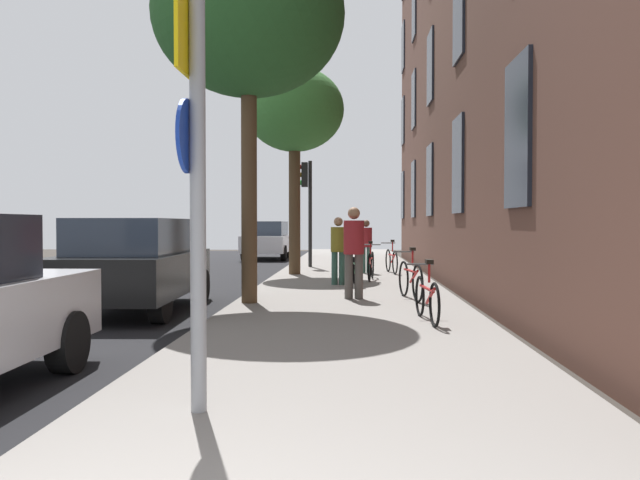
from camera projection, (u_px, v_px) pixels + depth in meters
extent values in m
plane|color=#332D28|center=(217.00, 282.00, 17.27)|extent=(41.80, 41.80, 0.00)
cube|color=black|center=(139.00, 281.00, 17.37)|extent=(7.00, 38.00, 0.01)
cube|color=gray|center=(349.00, 280.00, 17.10)|extent=(4.20, 38.00, 0.12)
cube|color=#1E232D|center=(517.00, 133.00, 8.93)|extent=(0.06, 1.27, 2.06)
cube|color=#1E232D|center=(458.00, 165.00, 13.93)|extent=(0.06, 1.27, 2.06)
cube|color=#1E232D|center=(430.00, 180.00, 18.92)|extent=(0.06, 1.27, 2.06)
cube|color=#1E232D|center=(413.00, 189.00, 23.91)|extent=(0.06, 1.27, 2.06)
cube|color=#1E232D|center=(403.00, 195.00, 28.90)|extent=(0.06, 1.27, 2.06)
cube|color=#1E232D|center=(459.00, 11.00, 13.84)|extent=(0.06, 1.27, 2.06)
cube|color=#1E232D|center=(430.00, 68.00, 18.84)|extent=(0.06, 1.27, 2.06)
cube|color=#1E232D|center=(414.00, 100.00, 23.83)|extent=(0.06, 1.27, 2.06)
cube|color=#1E232D|center=(403.00, 121.00, 28.82)|extent=(0.06, 1.27, 2.06)
cube|color=#1E232D|center=(414.00, 10.00, 23.75)|extent=(0.06, 1.27, 2.06)
cube|color=#1E232D|center=(403.00, 47.00, 28.74)|extent=(0.06, 1.27, 2.06)
cylinder|color=gray|center=(198.00, 206.00, 4.92)|extent=(0.12, 0.12, 3.12)
cube|color=yellow|center=(187.00, 36.00, 4.89)|extent=(0.03, 0.60, 0.60)
cylinder|color=#14339E|center=(187.00, 136.00, 4.91)|extent=(0.03, 0.56, 0.56)
cylinder|color=black|center=(310.00, 214.00, 21.40)|extent=(0.12, 0.12, 3.47)
cube|color=black|center=(305.00, 175.00, 21.38)|extent=(0.20, 0.24, 0.80)
sphere|color=#4B0707|center=(301.00, 167.00, 21.38)|extent=(0.16, 0.16, 0.16)
sphere|color=#523707|center=(301.00, 175.00, 21.38)|extent=(0.16, 0.16, 0.16)
sphere|color=green|center=(301.00, 183.00, 21.39)|extent=(0.16, 0.16, 0.16)
cylinder|color=#4C3823|center=(249.00, 188.00, 11.69)|extent=(0.28, 0.28, 4.12)
ellipsoid|color=#235123|center=(249.00, 14.00, 11.61)|extent=(3.43, 3.43, 2.92)
cylinder|color=#4C3823|center=(295.00, 207.00, 18.31)|extent=(0.33, 0.33, 3.78)
ellipsoid|color=#387533|center=(294.00, 109.00, 18.25)|extent=(2.77, 2.77, 2.36)
torus|color=black|center=(420.00, 296.00, 10.01)|extent=(0.09, 0.62, 0.62)
torus|color=black|center=(435.00, 305.00, 8.93)|extent=(0.09, 0.62, 0.62)
cylinder|color=#B21E1E|center=(427.00, 288.00, 9.47)|extent=(0.12, 0.92, 0.04)
cylinder|color=#B21E1E|center=(431.00, 296.00, 9.20)|extent=(0.09, 0.55, 0.30)
cylinder|color=#B21E1E|center=(429.00, 273.00, 9.30)|extent=(0.04, 0.04, 0.28)
cube|color=black|center=(429.00, 262.00, 9.30)|extent=(0.10, 0.24, 0.06)
cylinder|color=#4C4C4C|center=(420.00, 264.00, 10.00)|extent=(0.42, 0.06, 0.03)
torus|color=black|center=(404.00, 279.00, 12.74)|extent=(0.15, 0.69, 0.70)
torus|color=black|center=(418.00, 283.00, 11.71)|extent=(0.15, 0.69, 0.70)
cylinder|color=#B21E1E|center=(410.00, 271.00, 12.22)|extent=(0.19, 0.87, 0.04)
cylinder|color=#B21E1E|center=(414.00, 277.00, 11.97)|extent=(0.13, 0.53, 0.29)
cylinder|color=#B21E1E|center=(413.00, 258.00, 12.06)|extent=(0.04, 0.04, 0.28)
cube|color=black|center=(413.00, 249.00, 12.06)|extent=(0.10, 0.24, 0.06)
cylinder|color=#4C4C4C|center=(404.00, 252.00, 12.72)|extent=(0.42, 0.10, 0.03)
torus|color=black|center=(354.00, 270.00, 15.52)|extent=(0.07, 0.63, 0.63)
torus|color=black|center=(356.00, 273.00, 14.46)|extent=(0.07, 0.63, 0.63)
cylinder|color=#267233|center=(355.00, 264.00, 14.99)|extent=(0.09, 0.90, 0.04)
cylinder|color=#267233|center=(356.00, 268.00, 14.72)|extent=(0.07, 0.54, 0.29)
cylinder|color=#267233|center=(355.00, 254.00, 14.82)|extent=(0.04, 0.04, 0.28)
cube|color=black|center=(355.00, 247.00, 14.82)|extent=(0.10, 0.24, 0.06)
cylinder|color=#4C4C4C|center=(354.00, 249.00, 15.50)|extent=(0.42, 0.05, 0.03)
torus|color=black|center=(372.00, 265.00, 16.94)|extent=(0.11, 0.70, 0.70)
torus|color=black|center=(369.00, 268.00, 15.92)|extent=(0.11, 0.70, 0.70)
cylinder|color=#B21E1E|center=(371.00, 259.00, 16.43)|extent=(0.14, 0.87, 0.04)
cylinder|color=#B21E1E|center=(370.00, 263.00, 16.17)|extent=(0.10, 0.53, 0.29)
cylinder|color=#B21E1E|center=(370.00, 249.00, 16.27)|extent=(0.04, 0.04, 0.28)
cube|color=black|center=(371.00, 242.00, 16.26)|extent=(0.10, 0.24, 0.06)
cylinder|color=#4C4C4C|center=(372.00, 245.00, 16.93)|extent=(0.42, 0.07, 0.03)
torus|color=black|center=(388.00, 260.00, 19.20)|extent=(0.13, 0.67, 0.67)
torus|color=black|center=(395.00, 262.00, 18.20)|extent=(0.13, 0.67, 0.67)
cylinder|color=#B21E1E|center=(391.00, 255.00, 18.70)|extent=(0.16, 0.85, 0.04)
cylinder|color=#B21E1E|center=(393.00, 258.00, 18.45)|extent=(0.11, 0.52, 0.28)
cylinder|color=#B21E1E|center=(393.00, 246.00, 18.54)|extent=(0.04, 0.04, 0.28)
cube|color=black|center=(393.00, 241.00, 18.54)|extent=(0.10, 0.24, 0.06)
cylinder|color=#4C4C4C|center=(388.00, 243.00, 19.19)|extent=(0.42, 0.09, 0.03)
cylinder|color=#4C4742|center=(349.00, 276.00, 12.34)|extent=(0.16, 0.16, 0.85)
cylinder|color=#4C4742|center=(359.00, 276.00, 12.33)|extent=(0.16, 0.16, 0.85)
cylinder|color=maroon|center=(354.00, 237.00, 12.31)|extent=(0.45, 0.45, 0.64)
sphere|color=#936B4C|center=(354.00, 213.00, 12.30)|extent=(0.23, 0.23, 0.23)
cylinder|color=#33594C|center=(335.00, 268.00, 15.15)|extent=(0.14, 0.14, 0.77)
cylinder|color=#33594C|center=(342.00, 268.00, 15.14)|extent=(0.14, 0.14, 0.77)
cylinder|color=olive|center=(338.00, 239.00, 15.13)|extent=(0.50, 0.50, 0.58)
sphere|color=#936B4C|center=(338.00, 222.00, 15.12)|extent=(0.21, 0.21, 0.21)
cylinder|color=#33594C|center=(363.00, 260.00, 18.74)|extent=(0.14, 0.14, 0.75)
cylinder|color=#33594C|center=(369.00, 260.00, 18.73)|extent=(0.14, 0.14, 0.75)
cylinder|color=maroon|center=(366.00, 237.00, 18.72)|extent=(0.44, 0.44, 0.56)
sphere|color=brown|center=(366.00, 223.00, 18.71)|extent=(0.20, 0.20, 0.20)
cylinder|color=black|center=(68.00, 342.00, 6.69)|extent=(0.22, 0.64, 0.64)
cube|color=black|center=(135.00, 273.00, 11.36)|extent=(2.01, 4.26, 0.70)
cube|color=#2D3847|center=(130.00, 236.00, 11.13)|extent=(1.64, 2.41, 0.60)
cylinder|color=black|center=(115.00, 286.00, 12.75)|extent=(0.22, 0.64, 0.64)
cylinder|color=black|center=(201.00, 286.00, 12.67)|extent=(0.22, 0.64, 0.64)
cylinder|color=black|center=(52.00, 302.00, 10.07)|extent=(0.22, 0.64, 0.64)
cylinder|color=black|center=(160.00, 303.00, 9.98)|extent=(0.22, 0.64, 0.64)
cube|color=silver|center=(268.00, 244.00, 27.99)|extent=(1.87, 4.19, 0.70)
cube|color=#2D3847|center=(267.00, 228.00, 27.76)|extent=(1.54, 2.36, 0.60)
cylinder|color=black|center=(254.00, 250.00, 29.36)|extent=(0.22, 0.64, 0.64)
cylinder|color=black|center=(290.00, 250.00, 29.28)|extent=(0.22, 0.64, 0.64)
cylinder|color=black|center=(244.00, 253.00, 26.70)|extent=(0.22, 0.64, 0.64)
cylinder|color=black|center=(284.00, 253.00, 26.63)|extent=(0.22, 0.64, 0.64)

